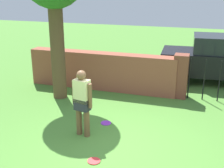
# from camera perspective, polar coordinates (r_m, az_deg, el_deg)

# --- Properties ---
(ground_plane) EXTENTS (40.00, 40.00, 0.00)m
(ground_plane) POSITION_cam_1_polar(r_m,az_deg,el_deg) (6.71, -0.48, -12.14)
(ground_plane) COLOR #4C8433
(brick_wall) EXTENTS (5.13, 0.50, 1.27)m
(brick_wall) POSITION_cam_1_polar(r_m,az_deg,el_deg) (10.07, -2.10, 2.57)
(brick_wall) COLOR brown
(brick_wall) RESTS_ON ground
(person) EXTENTS (0.53, 0.29, 1.62)m
(person) POSITION_cam_1_polar(r_m,az_deg,el_deg) (6.85, -5.82, -3.18)
(person) COLOR brown
(person) RESTS_ON ground
(car) EXTENTS (4.30, 2.12, 1.72)m
(car) POSITION_cam_1_polar(r_m,az_deg,el_deg) (11.42, 20.33, 4.52)
(car) COLOR black
(car) RESTS_ON ground
(frisbee_purple) EXTENTS (0.27, 0.27, 0.02)m
(frisbee_purple) POSITION_cam_1_polar(r_m,az_deg,el_deg) (7.74, -1.19, -7.58)
(frisbee_purple) COLOR purple
(frisbee_purple) RESTS_ON ground
(frisbee_red) EXTENTS (0.27, 0.27, 0.02)m
(frisbee_red) POSITION_cam_1_polar(r_m,az_deg,el_deg) (6.24, -3.53, -14.70)
(frisbee_red) COLOR red
(frisbee_red) RESTS_ON ground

